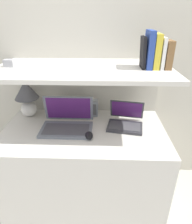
# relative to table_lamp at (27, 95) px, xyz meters

# --- Properties ---
(wall_back) EXTENTS (6.00, 0.05, 2.40)m
(wall_back) POSITION_rel_table_lamp_xyz_m (0.48, 0.19, 0.30)
(wall_back) COLOR beige
(wall_back) RESTS_ON ground_plane
(desk) EXTENTS (1.22, 0.68, 0.71)m
(desk) POSITION_rel_table_lamp_xyz_m (0.48, -0.22, -0.54)
(desk) COLOR silver
(desk) RESTS_ON ground_plane
(back_riser) EXTENTS (1.22, 0.04, 1.14)m
(back_riser) POSITION_rel_table_lamp_xyz_m (0.48, 0.15, -0.33)
(back_riser) COLOR beige
(back_riser) RESTS_ON ground_plane
(shelf) EXTENTS (1.22, 0.61, 0.03)m
(shelf) POSITION_rel_table_lamp_xyz_m (0.48, -0.14, 0.25)
(shelf) COLOR silver
(shelf) RESTS_ON back_riser
(table_lamp) EXTENTS (0.20, 0.20, 0.31)m
(table_lamp) POSITION_rel_table_lamp_xyz_m (0.00, 0.00, 0.00)
(table_lamp) COLOR white
(table_lamp) RESTS_ON desk
(laptop_large) EXTENTS (0.38, 0.27, 0.23)m
(laptop_large) POSITION_rel_table_lamp_xyz_m (0.36, -0.20, -0.14)
(laptop_large) COLOR slate
(laptop_large) RESTS_ON desk
(laptop_small) EXTENTS (0.30, 0.29, 0.18)m
(laptop_small) POSITION_rel_table_lamp_xyz_m (0.80, -0.14, -0.15)
(laptop_small) COLOR #333338
(laptop_small) RESTS_ON desk
(computer_mouse) EXTENTS (0.07, 0.10, 0.03)m
(computer_mouse) POSITION_rel_table_lamp_xyz_m (0.53, -0.32, -0.17)
(computer_mouse) COLOR black
(computer_mouse) RESTS_ON desk
(router_box) EXTENTS (0.13, 0.08, 0.14)m
(router_box) POSITION_rel_table_lamp_xyz_m (0.52, 0.03, -0.12)
(router_box) COLOR gray
(router_box) RESTS_ON desk
(book_brown) EXTENTS (0.04, 0.14, 0.18)m
(book_brown) POSITION_rel_table_lamp_xyz_m (1.04, -0.14, 0.36)
(book_brown) COLOR brown
(book_brown) RESTS_ON shelf
(book_white) EXTENTS (0.02, 0.15, 0.20)m
(book_white) POSITION_rel_table_lamp_xyz_m (1.00, -0.14, 0.37)
(book_white) COLOR silver
(book_white) RESTS_ON shelf
(book_yellow) EXTENTS (0.04, 0.15, 0.22)m
(book_yellow) POSITION_rel_table_lamp_xyz_m (0.96, -0.14, 0.38)
(book_yellow) COLOR gold
(book_yellow) RESTS_ON shelf
(book_blue) EXTENTS (0.04, 0.16, 0.24)m
(book_blue) POSITION_rel_table_lamp_xyz_m (0.92, -0.14, 0.39)
(book_blue) COLOR #284293
(book_blue) RESTS_ON shelf
(book_black) EXTENTS (0.03, 0.12, 0.20)m
(book_black) POSITION_rel_table_lamp_xyz_m (0.88, -0.14, 0.37)
(book_black) COLOR black
(book_black) RESTS_ON shelf
(shelf_gadget) EXTENTS (0.07, 0.05, 0.05)m
(shelf_gadget) POSITION_rel_table_lamp_xyz_m (-0.03, -0.14, 0.29)
(shelf_gadget) COLOR #99999E
(shelf_gadget) RESTS_ON shelf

